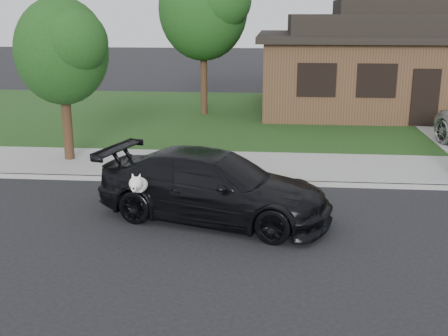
{
  "coord_description": "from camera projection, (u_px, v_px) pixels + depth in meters",
  "views": [
    {
      "loc": [
        -1.52,
        -10.28,
        4.28
      ],
      "look_at": [
        -2.56,
        1.08,
        1.1
      ],
      "focal_mm": 45.0,
      "sensor_mm": 36.0,
      "label": 1
    }
  ],
  "objects": [
    {
      "name": "curb",
      "position": [
        333.0,
        184.0,
        14.22
      ],
      "size": [
        60.0,
        0.12,
        0.12
      ],
      "primitive_type": "cube",
      "color": "gray",
      "rests_on": "ground"
    },
    {
      "name": "sedan",
      "position": [
        214.0,
        186.0,
        11.86
      ],
      "size": [
        5.37,
        3.35,
        1.45
      ],
      "rotation": [
        0.0,
        0.0,
        1.29
      ],
      "color": "black",
      "rests_on": "ground"
    },
    {
      "name": "house",
      "position": [
        404.0,
        63.0,
        24.34
      ],
      "size": [
        12.6,
        8.6,
        4.65
      ],
      "color": "#422B1C",
      "rests_on": "ground"
    },
    {
      "name": "tree_0",
      "position": [
        207.0,
        7.0,
        22.41
      ],
      "size": [
        3.78,
        3.6,
        6.34
      ],
      "color": "#332114",
      "rests_on": "ground"
    },
    {
      "name": "lawn",
      "position": [
        311.0,
        117.0,
        23.33
      ],
      "size": [
        60.0,
        13.0,
        0.13
      ],
      "primitive_type": "cube",
      "color": "#193814",
      "rests_on": "ground"
    },
    {
      "name": "tree_2",
      "position": [
        65.0,
        50.0,
        15.55
      ],
      "size": [
        2.73,
        2.6,
        4.59
      ],
      "color": "#332114",
      "rests_on": "ground"
    },
    {
      "name": "sidewalk",
      "position": [
        328.0,
        169.0,
        15.66
      ],
      "size": [
        60.0,
        3.0,
        0.12
      ],
      "primitive_type": "cube",
      "color": "gray",
      "rests_on": "ground"
    },
    {
      "name": "ground",
      "position": [
        350.0,
        241.0,
        10.88
      ],
      "size": [
        120.0,
        120.0,
        0.0
      ],
      "primitive_type": "plane",
      "color": "black",
      "rests_on": "ground"
    }
  ]
}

